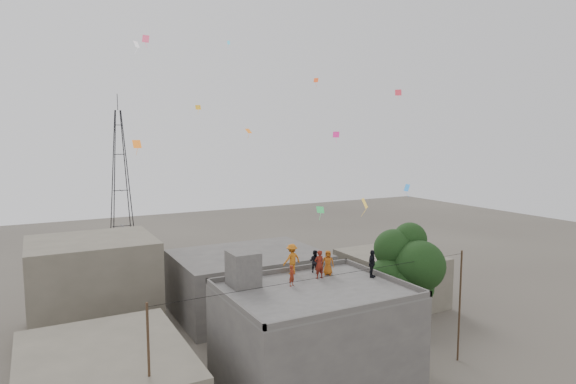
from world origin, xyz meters
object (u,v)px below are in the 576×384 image
object	(u,v)px
transmission_tower	(121,183)
stair_head_box	(243,269)
person_dark_adult	(372,264)
tree	(407,270)
person_red_adult	(319,264)

from	to	relation	value
transmission_tower	stair_head_box	bearing A→B (deg)	-88.77
stair_head_box	person_dark_adult	size ratio (longest dim) A/B	1.18
stair_head_box	tree	distance (m)	10.80
transmission_tower	person_dark_adult	distance (m)	40.49
person_red_adult	transmission_tower	bearing A→B (deg)	-83.22
stair_head_box	person_dark_adult	xyz separation A→B (m)	(7.60, -2.15, -0.15)
person_red_adult	person_dark_adult	xyz separation A→B (m)	(2.96, -1.34, -0.02)
stair_head_box	person_red_adult	size ratio (longest dim) A/B	1.15
stair_head_box	transmission_tower	world-z (taller)	transmission_tower
stair_head_box	transmission_tower	size ratio (longest dim) A/B	0.10
stair_head_box	transmission_tower	distance (m)	37.46
tree	transmission_tower	distance (m)	41.12
tree	person_red_adult	world-z (taller)	tree
tree	person_red_adult	distance (m)	6.11
stair_head_box	tree	size ratio (longest dim) A/B	0.22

